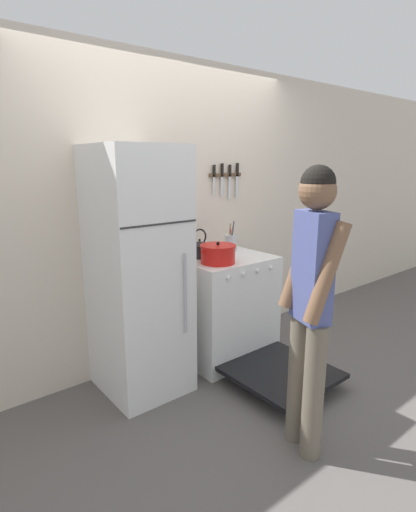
{
  "coord_description": "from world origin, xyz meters",
  "views": [
    {
      "loc": [
        -1.91,
        -2.85,
        1.72
      ],
      "look_at": [
        0.0,
        -0.47,
        0.99
      ],
      "focal_mm": 28.0,
      "sensor_mm": 36.0,
      "label": 1
    }
  ],
  "objects_px": {
    "dutch_oven_pot": "(218,254)",
    "utensil_jar": "(231,243)",
    "tea_kettle": "(200,249)",
    "person": "(311,297)",
    "refrigerator": "(138,273)",
    "stove_range": "(226,308)"
  },
  "relations": [
    {
      "from": "stove_range",
      "to": "dutch_oven_pot",
      "type": "relative_size",
      "value": 4.16
    },
    {
      "from": "refrigerator",
      "to": "person",
      "type": "relative_size",
      "value": 1.08
    },
    {
      "from": "tea_kettle",
      "to": "person",
      "type": "bearing_deg",
      "value": -100.57
    },
    {
      "from": "dutch_oven_pot",
      "to": "utensil_jar",
      "type": "relative_size",
      "value": 1.18
    },
    {
      "from": "refrigerator",
      "to": "dutch_oven_pot",
      "type": "relative_size",
      "value": 5.52
    },
    {
      "from": "refrigerator",
      "to": "utensil_jar",
      "type": "height_order",
      "value": "refrigerator"
    },
    {
      "from": "person",
      "to": "refrigerator",
      "type": "bearing_deg",
      "value": 37.65
    },
    {
      "from": "refrigerator",
      "to": "tea_kettle",
      "type": "distance_m",
      "value": 0.69
    },
    {
      "from": "person",
      "to": "stove_range",
      "type": "bearing_deg",
      "value": -0.57
    },
    {
      "from": "stove_range",
      "to": "tea_kettle",
      "type": "relative_size",
      "value": 5.57
    },
    {
      "from": "refrigerator",
      "to": "tea_kettle",
      "type": "relative_size",
      "value": 7.39
    },
    {
      "from": "stove_range",
      "to": "tea_kettle",
      "type": "bearing_deg",
      "value": 134.49
    },
    {
      "from": "stove_range",
      "to": "tea_kettle",
      "type": "xyz_separation_m",
      "value": [
        -0.17,
        0.17,
        0.53
      ]
    },
    {
      "from": "utensil_jar",
      "to": "stove_range",
      "type": "bearing_deg",
      "value": -138.77
    },
    {
      "from": "dutch_oven_pot",
      "to": "utensil_jar",
      "type": "xyz_separation_m",
      "value": [
        0.38,
        0.27,
        0.0
      ]
    },
    {
      "from": "stove_range",
      "to": "dutch_oven_pot",
      "type": "xyz_separation_m",
      "value": [
        -0.18,
        -0.09,
        0.54
      ]
    },
    {
      "from": "stove_range",
      "to": "utensil_jar",
      "type": "bearing_deg",
      "value": 41.23
    },
    {
      "from": "utensil_jar",
      "to": "dutch_oven_pot",
      "type": "bearing_deg",
      "value": -144.94
    },
    {
      "from": "stove_range",
      "to": "person",
      "type": "xyz_separation_m",
      "value": [
        -0.42,
        -1.19,
        0.52
      ]
    },
    {
      "from": "stove_range",
      "to": "dutch_oven_pot",
      "type": "distance_m",
      "value": 0.57
    },
    {
      "from": "dutch_oven_pot",
      "to": "utensil_jar",
      "type": "bearing_deg",
      "value": 35.06
    },
    {
      "from": "tea_kettle",
      "to": "stove_range",
      "type": "bearing_deg",
      "value": -45.51
    }
  ]
}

